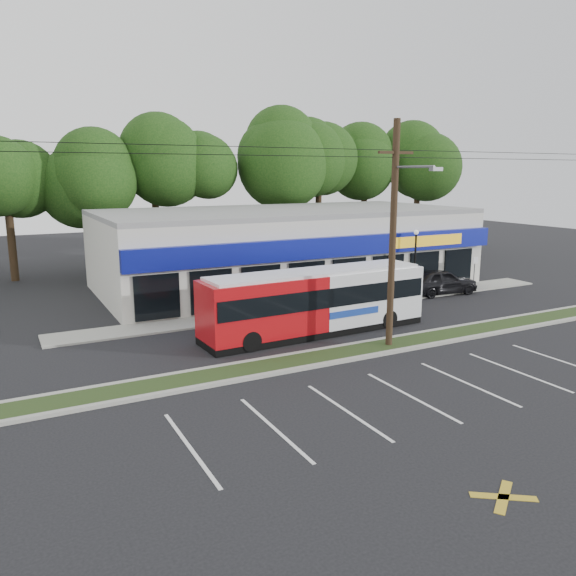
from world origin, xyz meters
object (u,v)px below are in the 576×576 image
at_px(pedestrian_a, 308,297).
at_px(pedestrian_b, 316,300).
at_px(car_dark, 440,281).
at_px(sign_post, 475,267).
at_px(metrobus, 316,300).
at_px(lamp_post, 415,255).
at_px(utility_pole, 391,228).

height_order(pedestrian_a, pedestrian_b, pedestrian_b).
bearing_deg(pedestrian_a, car_dark, 161.61).
distance_m(sign_post, metrobus, 15.34).
xyz_separation_m(sign_post, car_dark, (-3.07, -0.07, -0.71)).
distance_m(lamp_post, car_dark, 2.68).
xyz_separation_m(pedestrian_a, pedestrian_b, (-0.15, -1.14, 0.10)).
distance_m(car_dark, pedestrian_a, 9.86).
height_order(lamp_post, pedestrian_a, lamp_post).
relative_size(utility_pole, lamp_post, 11.76).
xyz_separation_m(lamp_post, car_dark, (1.93, -0.30, -1.83)).
bearing_deg(car_dark, lamp_post, 86.30).
bearing_deg(pedestrian_b, pedestrian_a, -111.17).
xyz_separation_m(sign_post, metrobus, (-14.79, -4.07, 0.11)).
bearing_deg(pedestrian_b, utility_pole, 75.21).
height_order(metrobus, car_dark, metrobus).
xyz_separation_m(car_dark, pedestrian_b, (-10.00, -1.14, 0.07)).
xyz_separation_m(sign_post, pedestrian_a, (-12.93, -0.07, -0.75)).
relative_size(utility_pole, car_dark, 10.11).
bearing_deg(metrobus, utility_pole, -67.71).
xyz_separation_m(utility_pole, lamp_post, (8.17, 7.87, -2.74)).
height_order(lamp_post, car_dark, lamp_post).
bearing_deg(utility_pole, sign_post, 30.15).
bearing_deg(car_dark, pedestrian_b, 101.67).
distance_m(sign_post, pedestrian_b, 13.14).
relative_size(car_dark, pedestrian_a, 3.06).
bearing_deg(car_dark, utility_pole, 132.01).
distance_m(pedestrian_a, pedestrian_b, 1.16).
height_order(utility_pole, pedestrian_a, utility_pole).
bearing_deg(lamp_post, metrobus, -156.29).
relative_size(pedestrian_a, pedestrian_b, 0.89).
xyz_separation_m(utility_pole, pedestrian_b, (0.10, 6.43, -4.50)).
height_order(utility_pole, metrobus, utility_pole).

